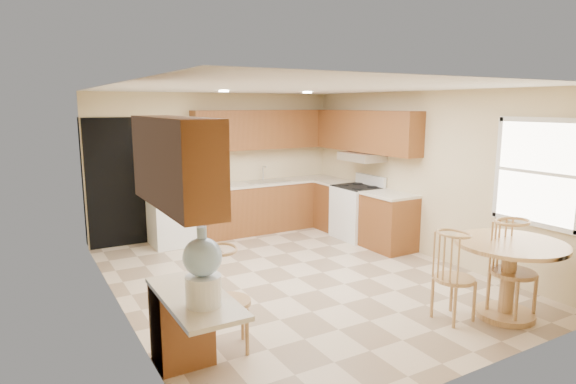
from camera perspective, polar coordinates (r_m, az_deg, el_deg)
floor at (r=6.57m, az=1.09°, el=-10.12°), size 5.50×5.50×0.00m
ceiling at (r=6.16m, az=1.17°, el=12.22°), size 4.50×5.50×0.02m
wall_back at (r=8.69m, az=-8.29°, el=3.29°), size 4.50×0.02×2.50m
wall_front at (r=4.20m, az=21.00°, el=-4.78°), size 4.50×0.02×2.50m
wall_left at (r=5.46m, az=-19.55°, el=-1.32°), size 0.02×5.50×2.50m
wall_right at (r=7.64m, az=15.73°, el=2.07°), size 0.02×5.50×2.50m
doorway at (r=8.23m, az=-19.60°, el=1.01°), size 0.90×0.02×2.10m
base_cab_back at (r=8.92m, az=-2.21°, el=-1.74°), size 2.75×0.60×0.87m
counter_back at (r=8.84m, az=-2.23°, el=1.15°), size 2.75×0.63×0.04m
base_cab_right_a at (r=8.98m, az=5.65°, el=-1.70°), size 0.60×0.59×0.87m
counter_right_a at (r=8.90m, az=5.71°, el=1.16°), size 0.63×0.59×0.04m
base_cab_right_b at (r=7.87m, az=11.84°, el=-3.58°), size 0.60×0.80×0.87m
counter_right_b at (r=7.78m, az=11.96°, el=-0.32°), size 0.63×0.80×0.04m
upper_cab_back at (r=8.86m, az=-2.69°, el=7.41°), size 2.75×0.33×0.70m
upper_cab_right at (r=8.37m, az=9.17°, el=7.13°), size 0.33×2.42×0.70m
upper_cab_left at (r=3.86m, az=-13.24°, el=3.45°), size 0.33×1.40×0.70m
sink at (r=8.82m, az=-2.38°, el=1.27°), size 0.78×0.44×0.01m
range_hood at (r=8.32m, az=8.77°, el=4.15°), size 0.50×0.76×0.14m
desk_pedestal at (r=4.56m, az=-12.46°, el=-15.05°), size 0.48×0.42×0.72m
desk_top at (r=4.07m, az=-11.00°, el=-12.17°), size 0.50×1.20×0.04m
window at (r=6.45m, az=27.49°, el=2.08°), size 0.06×1.12×1.30m
can_light_a at (r=7.01m, az=-7.62°, el=11.78°), size 0.14×0.14×0.02m
can_light_b at (r=7.66m, az=2.31°, el=11.72°), size 0.14×0.14×0.02m
refrigerator at (r=8.12m, az=-13.52°, el=-0.32°), size 0.74×0.72×1.68m
stove at (r=8.43m, az=8.19°, el=-2.31°), size 0.65×0.76×1.09m
dining_table at (r=5.76m, az=24.69°, el=-8.21°), size 1.15×1.15×0.85m
chair_table_a at (r=5.42m, az=19.93°, el=-8.66°), size 0.43×0.55×0.96m
chair_table_b at (r=5.71m, az=26.07°, el=-7.54°), size 0.47×0.47×1.06m
chair_desk at (r=4.53m, az=-6.70°, el=-11.68°), size 0.44×0.57×0.99m
water_crock at (r=3.77m, az=-10.05°, el=-9.10°), size 0.30×0.30×0.62m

